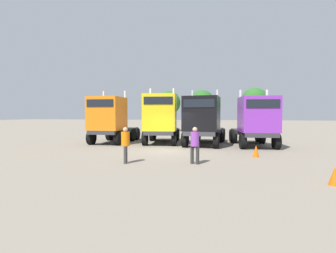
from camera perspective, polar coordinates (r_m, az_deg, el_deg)
The scene contains 12 objects.
ground at distance 16.02m, azimuth -0.28°, elevation -5.60°, with size 200.00×200.00×0.00m, color gray.
semi_truck_orange at distance 20.67m, azimuth -13.01°, elevation 1.63°, with size 2.79×5.83×4.29m.
semi_truck_yellow at distance 19.69m, azimuth -1.60°, elevation 1.78°, with size 3.33×6.06×4.46m.
semi_truck_black at distance 18.79m, azimuth 8.05°, elevation 1.37°, with size 2.94×6.61×4.20m.
semi_truck_purple at distance 18.88m, azimuth 19.33°, elevation 1.17°, with size 3.33×6.14×4.15m.
visitor_in_hivis at distance 12.06m, azimuth -9.66°, elevation -3.58°, with size 0.51×0.51×1.72m.
visitor_with_camera at distance 11.77m, azimuth 6.14°, elevation -3.67°, with size 0.50×0.50×1.73m.
traffic_cone_near at distance 14.45m, azimuth 19.40°, elevation -5.32°, with size 0.36×0.36×0.66m, color #F2590C.
traffic_cone_mid at distance 9.91m, azimuth 33.69°, elevation -9.36°, with size 0.36×0.36×0.62m, color #F2590C.
oak_far_left at distance 35.58m, azimuth 0.16°, elevation 5.39°, with size 3.35×3.35×5.70m.
oak_far_centre at distance 38.04m, azimuth 7.71°, elevation 5.44°, with size 3.72×3.72×6.06m.
oak_far_right at distance 38.84m, azimuth 19.11°, elevation 5.48°, with size 3.87×3.87×6.27m.
Camera 1 is at (3.81, -15.39, 2.29)m, focal length 26.77 mm.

